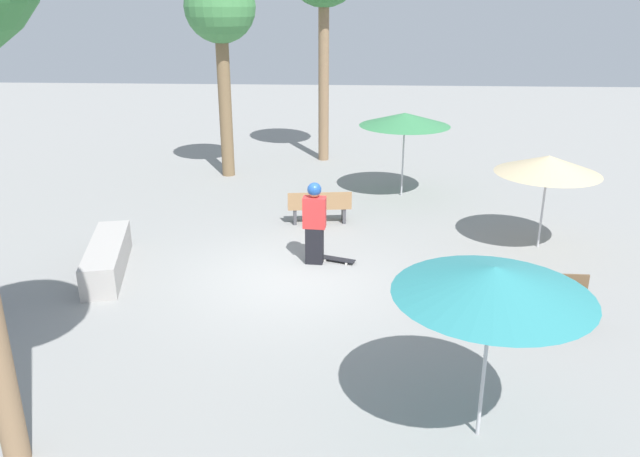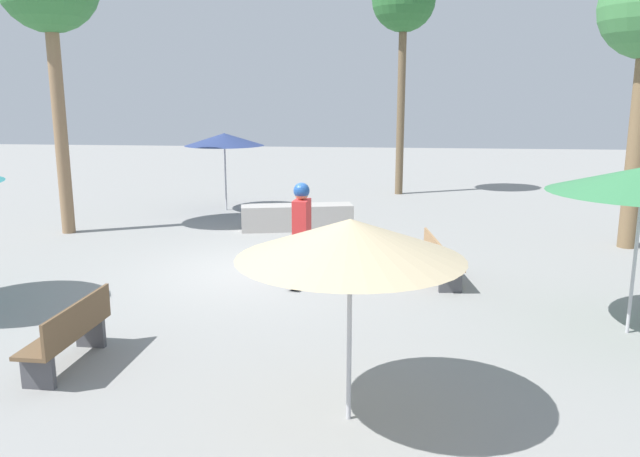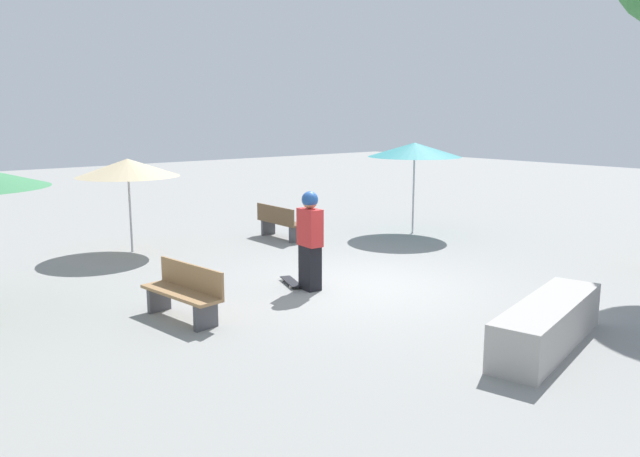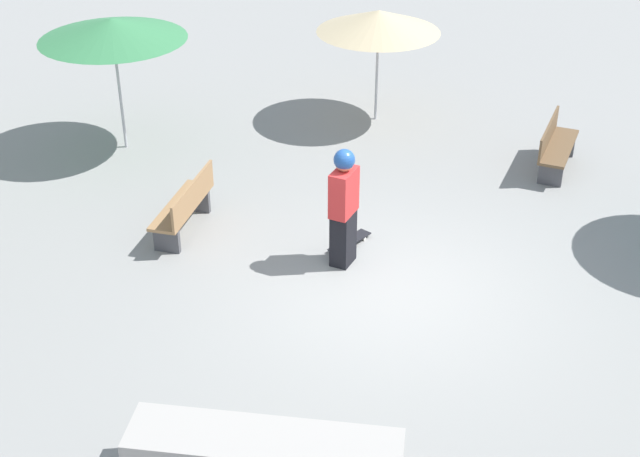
% 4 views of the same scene
% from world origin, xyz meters
% --- Properties ---
extents(ground_plane, '(60.00, 60.00, 0.00)m').
position_xyz_m(ground_plane, '(0.00, 0.00, 0.00)').
color(ground_plane, gray).
extents(skater_main, '(0.50, 0.30, 1.80)m').
position_xyz_m(skater_main, '(0.45, 0.82, 0.97)').
color(skater_main, black).
rests_on(skater_main, ground_plane).
extents(skateboard, '(0.82, 0.46, 0.07)m').
position_xyz_m(skateboard, '(0.93, 0.89, 0.06)').
color(skateboard, black).
rests_on(skateboard, ground_plane).
extents(concrete_ledge, '(1.31, 2.89, 0.64)m').
position_xyz_m(concrete_ledge, '(-3.83, 0.09, 0.32)').
color(concrete_ledge, '#A8A39E').
rests_on(concrete_ledge, ground_plane).
extents(bench_near, '(1.64, 0.64, 0.85)m').
position_xyz_m(bench_near, '(0.41, 3.35, 0.43)').
color(bench_near, '#47474C').
rests_on(bench_near, ground_plane).
extents(bench_far, '(1.61, 0.47, 0.85)m').
position_xyz_m(bench_far, '(4.61, -1.53, 0.43)').
color(bench_far, '#47474C').
rests_on(bench_far, ground_plane).
extents(shade_umbrella_teal, '(2.45, 2.45, 2.41)m').
position_xyz_m(shade_umbrella_teal, '(2.95, -4.71, 2.22)').
color(shade_umbrella_teal, '#B7B7BC').
rests_on(shade_umbrella_teal, ground_plane).
extents(shade_umbrella_tan, '(2.31, 2.31, 2.15)m').
position_xyz_m(shade_umbrella_tan, '(5.53, 2.03, 1.95)').
color(shade_umbrella_tan, '#B7B7BC').
rests_on(shade_umbrella_tan, ground_plane).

